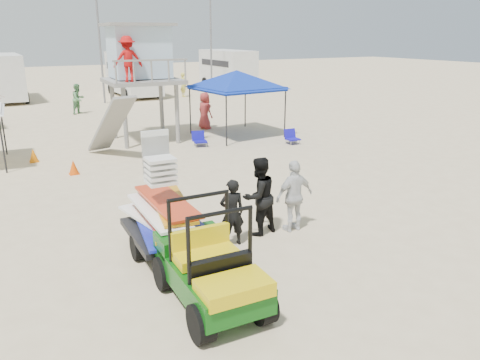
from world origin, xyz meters
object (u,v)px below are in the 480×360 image
lifeguard_tower (138,57)px  canopy_blue (237,74)px  utility_cart (210,260)px  man_left (232,213)px  surf_trailer (163,212)px

lifeguard_tower → canopy_blue: (4.22, -1.10, -0.80)m
utility_cart → canopy_blue: 14.72m
man_left → lifeguard_tower: (1.64, 11.64, 2.90)m
lifeguard_tower → canopy_blue: 4.44m
man_left → lifeguard_tower: bearing=-87.2°
man_left → surf_trailer: bearing=-0.3°
utility_cart → surf_trailer: (0.01, 2.33, 0.10)m
surf_trailer → canopy_blue: 12.76m
utility_cart → surf_trailer: bearing=89.9°
utility_cart → man_left: 2.54m
surf_trailer → canopy_blue: bearing=54.2°
man_left → canopy_blue: 12.24m
surf_trailer → canopy_blue: canopy_blue is taller
utility_cart → canopy_blue: (7.39, 12.57, 1.99)m
man_left → lifeguard_tower: lifeguard_tower is taller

